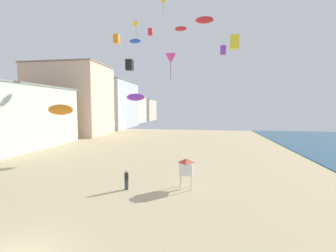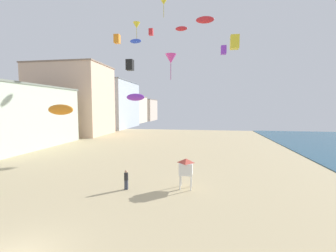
{
  "view_description": "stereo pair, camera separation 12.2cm",
  "coord_description": "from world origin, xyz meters",
  "views": [
    {
      "loc": [
        8.34,
        -7.92,
        6.83
      ],
      "look_at": [
        4.48,
        16.05,
        4.8
      ],
      "focal_mm": 24.03,
      "sensor_mm": 36.0,
      "label": 1
    },
    {
      "loc": [
        8.46,
        -7.9,
        6.83
      ],
      "look_at": [
        4.48,
        16.05,
        4.8
      ],
      "focal_mm": 24.03,
      "sensor_mm": 36.0,
      "label": 2
    }
  ],
  "objects": [
    {
      "name": "boardwalk_hotel_near",
      "position": [
        -24.83,
        25.22,
        5.26
      ],
      "size": [
        14.6,
        20.11,
        10.5
      ],
      "color": "#B7C6B2",
      "rests_on": "ground"
    },
    {
      "name": "boardwalk_hotel_mid",
      "position": [
        -24.83,
        44.1,
        8.63
      ],
      "size": [
        18.17,
        12.89,
        17.25
      ],
      "color": "beige",
      "rests_on": "ground"
    },
    {
      "name": "boardwalk_hotel_far",
      "position": [
        -24.83,
        63.69,
        7.71
      ],
      "size": [
        17.73,
        20.58,
        15.41
      ],
      "color": "#ADB7C1",
      "rests_on": "ground"
    },
    {
      "name": "boardwalk_hotel_distant",
      "position": [
        -24.83,
        85.96,
        5.75
      ],
      "size": [
        12.91,
        18.09,
        11.48
      ],
      "color": "beige",
      "rests_on": "ground"
    },
    {
      "name": "boardwalk_hotel_furthest",
      "position": [
        -24.83,
        105.48,
        5.45
      ],
      "size": [
        14.51,
        16.8,
        10.88
      ],
      "color": "#C6B29E",
      "rests_on": "ground"
    },
    {
      "name": "kite_flyer",
      "position": [
        2.04,
        9.51,
        0.92
      ],
      "size": [
        0.34,
        0.34,
        1.64
      ],
      "rotation": [
        0.0,
        0.0,
        0.64
      ],
      "color": "#383D4C",
      "rests_on": "ground"
    },
    {
      "name": "lifeguard_stand",
      "position": [
        6.91,
        10.59,
        1.84
      ],
      "size": [
        1.1,
        1.1,
        2.55
      ],
      "rotation": [
        0.0,
        0.0,
        0.11
      ],
      "color": "white",
      "rests_on": "ground"
    },
    {
      "name": "kite_black_box",
      "position": [
        -2.83,
        25.06,
        13.15
      ],
      "size": [
        1.01,
        1.01,
        1.59
      ],
      "color": "black"
    },
    {
      "name": "kite_purple_parafoil",
      "position": [
        1.88,
        12.81,
        7.78
      ],
      "size": [
        1.76,
        0.49,
        0.69
      ],
      "color": "purple"
    },
    {
      "name": "kite_blue_parafoil",
      "position": [
        -5.59,
        36.81,
        20.09
      ],
      "size": [
        2.33,
        0.65,
        0.91
      ],
      "color": "blue"
    },
    {
      "name": "kite_orange_parafoil",
      "position": [
        -4.27,
        10.3,
        6.62
      ],
      "size": [
        2.43,
        0.67,
        0.94
      ],
      "color": "orange"
    },
    {
      "name": "kite_purple_box",
      "position": [
        11.55,
        34.7,
        17.14
      ],
      "size": [
        0.96,
        0.96,
        1.51
      ],
      "color": "purple"
    },
    {
      "name": "kite_magenta_delta",
      "position": [
        4.33,
        18.98,
        12.56
      ],
      "size": [
        1.31,
        1.31,
        2.99
      ],
      "color": "#DB3D9E"
    },
    {
      "name": "kite_yellow_delta",
      "position": [
        -5.59,
        37.6,
        23.43
      ],
      "size": [
        1.43,
        1.43,
        3.26
      ],
      "color": "yellow"
    },
    {
      "name": "kite_orange_box",
      "position": [
        -6.66,
        29.71,
        18.5
      ],
      "size": [
        0.93,
        0.93,
        1.46
      ],
      "color": "orange"
    },
    {
      "name": "kite_red_box",
      "position": [
        -3.14,
        39.87,
        22.72
      ],
      "size": [
        0.86,
        0.86,
        1.34
      ],
      "color": "red"
    },
    {
      "name": "kite_yellow_box",
      "position": [
        12.15,
        23.66,
        15.42
      ],
      "size": [
        1.12,
        1.12,
        1.75
      ],
      "color": "yellow"
    },
    {
      "name": "kite_yellow_delta_2",
      "position": [
        1.89,
        27.57,
        23.11
      ],
      "size": [
        1.28,
        1.28,
        2.92
      ],
      "color": "yellow"
    },
    {
      "name": "kite_red_parafoil",
      "position": [
        8.21,
        28.03,
        20.14
      ],
      "size": [
        2.77,
        0.77,
        1.08
      ],
      "color": "red"
    },
    {
      "name": "kite_red_parafoil_2",
      "position": [
        3.66,
        36.62,
        21.95
      ],
      "size": [
        2.3,
        0.64,
        0.89
      ],
      "color": "red"
    }
  ]
}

